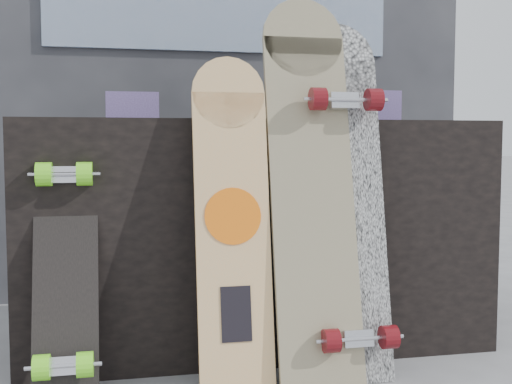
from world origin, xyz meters
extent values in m
cube|color=black|center=(0.00, 0.50, 0.40)|extent=(1.60, 0.60, 0.80)
cube|color=#2E2F33|center=(0.00, 1.35, 1.10)|extent=(2.40, 0.20, 2.20)
cube|color=navy|center=(0.00, 1.24, 1.30)|extent=(1.60, 0.02, 0.30)
cube|color=#4A336A|center=(-0.43, 0.55, 0.85)|extent=(0.18, 0.12, 0.10)
cube|color=#4A336A|center=(0.50, 0.57, 0.86)|extent=(0.14, 0.14, 0.12)
cube|color=#D1B78C|center=(0.10, 0.65, 0.83)|extent=(0.22, 0.10, 0.06)
cube|color=#C9B287|center=(-0.15, 0.09, 0.44)|extent=(0.22, 0.18, 0.88)
cylinder|color=#C9B287|center=(-0.15, 0.17, 0.88)|extent=(0.22, 0.05, 0.22)
cylinder|color=orange|center=(-0.15, 0.09, 0.51)|extent=(0.17, 0.03, 0.17)
cube|color=black|center=(-0.15, 0.04, 0.23)|extent=(0.09, 0.03, 0.16)
cube|color=beige|center=(0.10, 0.10, 0.53)|extent=(0.26, 0.26, 1.06)
cylinder|color=beige|center=(0.10, 0.22, 1.05)|extent=(0.26, 0.08, 0.26)
cube|color=white|center=(0.21, 0.11, 0.49)|extent=(0.25, 0.21, 0.99)
cylinder|color=white|center=(0.21, 0.21, 0.98)|extent=(0.25, 0.06, 0.25)
cube|color=silver|center=(0.21, 0.00, 0.15)|extent=(0.09, 0.04, 0.05)
cylinder|color=#5C0D12|center=(0.12, -0.02, 0.15)|extent=(0.04, 0.07, 0.07)
cylinder|color=#5C0D12|center=(0.30, -0.02, 0.15)|extent=(0.05, 0.07, 0.07)
cube|color=silver|center=(0.21, 0.14, 0.85)|extent=(0.09, 0.04, 0.05)
cylinder|color=#5C0D12|center=(0.12, 0.12, 0.86)|extent=(0.04, 0.07, 0.07)
cylinder|color=#5C0D12|center=(0.30, 0.12, 0.86)|extent=(0.05, 0.07, 0.07)
cube|color=black|center=(-0.63, 0.16, 0.36)|extent=(0.18, 0.25, 0.72)
cylinder|color=black|center=(-0.63, 0.28, 0.71)|extent=(0.18, 0.07, 0.18)
cube|color=silver|center=(-0.63, 0.03, 0.11)|extent=(0.09, 0.04, 0.06)
cylinder|color=#75F422|center=(-0.69, 0.01, 0.12)|extent=(0.04, 0.07, 0.07)
cylinder|color=#75F422|center=(-0.57, 0.01, 0.12)|extent=(0.04, 0.07, 0.07)
cube|color=silver|center=(-0.63, 0.20, 0.63)|extent=(0.09, 0.04, 0.06)
cylinder|color=#75F422|center=(-0.69, 0.18, 0.63)|extent=(0.04, 0.07, 0.07)
cylinder|color=#75F422|center=(-0.57, 0.18, 0.63)|extent=(0.04, 0.07, 0.07)
camera|label=1|loc=(-0.47, -1.76, 0.72)|focal=45.00mm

